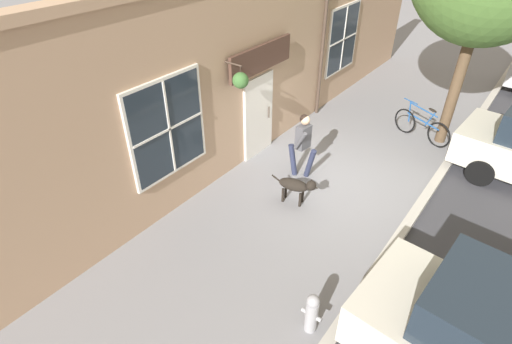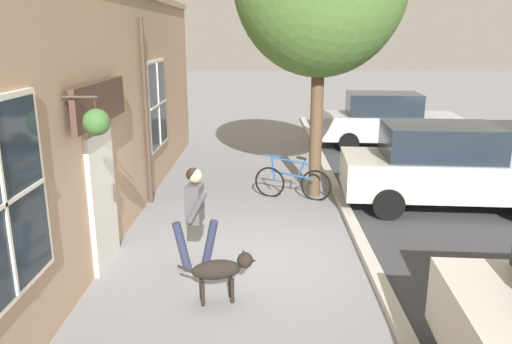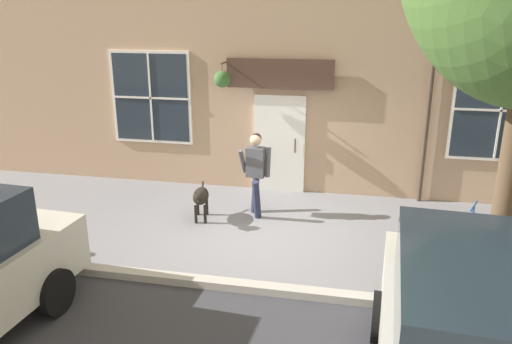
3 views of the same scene
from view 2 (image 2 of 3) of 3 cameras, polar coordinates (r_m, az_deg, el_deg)
The scene contains 7 objects.
ground_plane at distance 8.23m, azimuth -1.40°, elevation -9.81°, with size 90.00×90.00×0.00m, color gray.
storefront_facade at distance 8.02m, azimuth -18.53°, elevation 5.42°, with size 0.95×18.00×4.43m.
pedestrian_walking at distance 7.57m, azimuth -6.99°, elevation -4.32°, with size 0.71×0.59×1.63m.
dog_on_leash at distance 6.84m, azimuth -3.98°, elevation -11.03°, with size 1.06×0.43×0.70m.
leaning_bicycle at distance 11.05m, azimuth 4.19°, elevation -1.12°, with size 1.68×0.54×1.00m.
parked_car_mid_block at distance 11.07m, azimuth 20.82°, elevation 0.62°, with size 4.40×2.15×1.75m.
parked_car_far_end at distance 16.62m, azimuth 14.75°, elevation 5.74°, with size 4.40×2.15×1.75m.
Camera 2 is at (0.31, -7.45, 3.49)m, focal length 35.00 mm.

